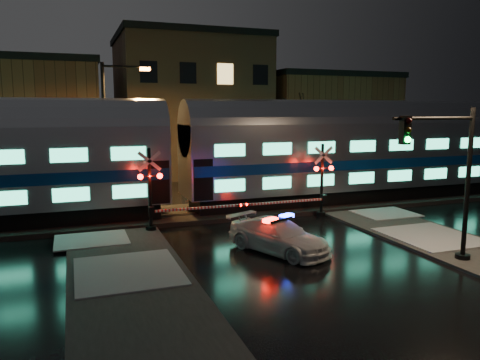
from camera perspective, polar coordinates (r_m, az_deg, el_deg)
name	(u,v)px	position (r m, az deg, el deg)	size (l,w,h in m)	color
ground	(268,236)	(21.21, 3.38, -6.78)	(120.00, 120.00, 0.00)	black
ballast	(232,211)	(25.72, -1.03, -3.76)	(90.00, 4.20, 0.24)	black
sidewalk_left	(141,307)	(14.02, -12.03, -14.93)	(4.00, 20.00, 0.12)	#2D2D2D
building_left	(3,124)	(41.08, -26.90, 6.10)	(14.00, 10.00, 9.00)	brown
building_mid	(189,108)	(42.50, -6.22, 8.70)	(12.00, 11.00, 11.50)	brown
building_right	(320,124)	(46.90, 9.69, 6.78)	(12.00, 10.00, 8.50)	brown
train	(175,153)	(24.40, -7.97, 3.25)	(51.00, 3.12, 5.92)	black
police_car	(278,236)	(18.72, 4.71, -6.80)	(3.54, 4.83, 1.45)	silver
crossing_signal_right	(316,188)	(24.51, 9.30, -0.97)	(5.47, 0.64, 3.87)	black
crossing_signal_left	(158,198)	(21.76, -9.92, -2.16)	(5.51, 0.64, 3.90)	black
traffic_light	(449,183)	(18.25, 24.17, -0.32)	(3.68, 0.68, 5.69)	black
streetlight	(110,125)	(27.87, -15.59, 6.49)	(2.75, 0.29, 8.24)	black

